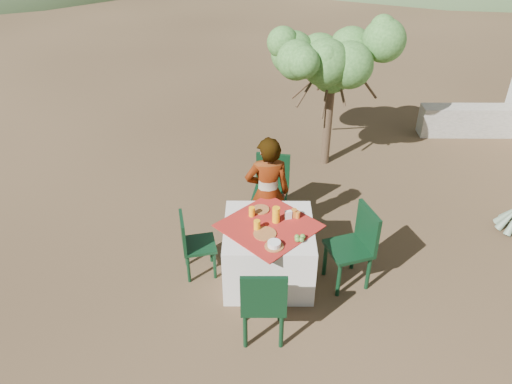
% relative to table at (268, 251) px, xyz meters
% --- Properties ---
extents(ground, '(160.00, 160.00, 0.00)m').
position_rel_table_xyz_m(ground, '(0.53, 0.43, -0.38)').
color(ground, '#312516').
rests_on(ground, ground).
extents(table, '(1.30, 1.30, 0.76)m').
position_rel_table_xyz_m(table, '(0.00, 0.00, 0.00)').
color(table, silver).
rests_on(table, ground).
extents(chair_far, '(0.52, 0.52, 0.98)m').
position_rel_table_xyz_m(chair_far, '(0.05, 1.15, 0.17)').
color(chair_far, black).
rests_on(chair_far, ground).
extents(chair_near, '(0.45, 0.45, 0.98)m').
position_rel_table_xyz_m(chair_near, '(-0.06, -0.96, 0.16)').
color(chair_near, black).
rests_on(chair_near, ground).
extents(chair_left, '(0.46, 0.46, 0.83)m').
position_rel_table_xyz_m(chair_left, '(-0.89, 0.06, 0.08)').
color(chair_left, black).
rests_on(chair_left, ground).
extents(chair_right, '(0.58, 0.58, 1.00)m').
position_rel_table_xyz_m(chair_right, '(1.00, -0.06, 0.18)').
color(chair_right, black).
rests_on(chair_right, ground).
extents(person, '(0.60, 0.44, 1.54)m').
position_rel_table_xyz_m(person, '(-0.01, 0.64, 0.39)').
color(person, '#8C6651').
rests_on(person, ground).
extents(shrub_tree, '(1.77, 1.74, 2.09)m').
position_rel_table_xyz_m(shrub_tree, '(1.05, 2.84, 1.27)').
color(shrub_tree, '#4C3726').
rests_on(shrub_tree, ground).
extents(stone_wall, '(2.60, 0.35, 0.55)m').
position_rel_table_xyz_m(stone_wall, '(4.13, 3.83, -0.10)').
color(stone_wall, gray).
rests_on(stone_wall, ground).
extents(plate_far, '(0.21, 0.21, 0.01)m').
position_rel_table_xyz_m(plate_far, '(-0.09, 0.30, 0.39)').
color(plate_far, brown).
rests_on(plate_far, table).
extents(plate_near, '(0.26, 0.26, 0.01)m').
position_rel_table_xyz_m(plate_near, '(-0.05, -0.16, 0.39)').
color(plate_near, brown).
rests_on(plate_near, table).
extents(glass_far, '(0.07, 0.07, 0.12)m').
position_rel_table_xyz_m(glass_far, '(-0.20, 0.19, 0.44)').
color(glass_far, '#FFA210').
rests_on(glass_far, table).
extents(glass_near, '(0.07, 0.07, 0.12)m').
position_rel_table_xyz_m(glass_near, '(-0.13, -0.07, 0.44)').
color(glass_near, '#FFA210').
rests_on(glass_near, table).
extents(juice_pitcher, '(0.09, 0.09, 0.19)m').
position_rel_table_xyz_m(juice_pitcher, '(0.08, 0.07, 0.48)').
color(juice_pitcher, '#FFA210').
rests_on(juice_pitcher, table).
extents(bowl_plate, '(0.21, 0.21, 0.01)m').
position_rel_table_xyz_m(bowl_plate, '(0.05, -0.38, 0.39)').
color(bowl_plate, brown).
rests_on(bowl_plate, table).
extents(white_bowl, '(0.14, 0.14, 0.05)m').
position_rel_table_xyz_m(white_bowl, '(0.05, -0.38, 0.42)').
color(white_bowl, silver).
rests_on(white_bowl, bowl_plate).
extents(jar_left, '(0.05, 0.05, 0.08)m').
position_rel_table_xyz_m(jar_left, '(0.33, 0.15, 0.42)').
color(jar_left, '#C06A21').
rests_on(jar_left, table).
extents(jar_right, '(0.07, 0.07, 0.10)m').
position_rel_table_xyz_m(jar_right, '(0.29, 0.17, 0.43)').
color(jar_right, '#C06A21').
rests_on(jar_right, table).
extents(napkin_holder, '(0.09, 0.07, 0.10)m').
position_rel_table_xyz_m(napkin_holder, '(0.22, 0.14, 0.43)').
color(napkin_holder, silver).
rests_on(napkin_holder, table).
extents(fruit_cluster, '(0.12, 0.11, 0.06)m').
position_rel_table_xyz_m(fruit_cluster, '(0.33, -0.26, 0.41)').
color(fruit_cluster, '#517F2E').
rests_on(fruit_cluster, table).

